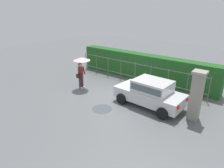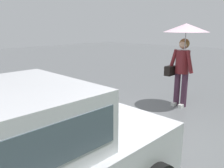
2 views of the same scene
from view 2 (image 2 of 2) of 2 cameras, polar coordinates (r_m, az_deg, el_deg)
The scene contains 3 objects.
ground_plane at distance 4.32m, azimuth 8.27°, elevation -13.88°, with size 40.00×40.00×0.00m, color slate.
pedestrian at distance 5.95m, azimuth 17.33°, elevation 9.25°, with size 1.07×1.07×2.08m.
puddle_near at distance 5.03m, azimuth -15.10°, elevation -10.03°, with size 1.09×1.09×0.00m, color #4C545B.
Camera 2 is at (3.20, 2.10, 2.00)m, focal length 37.11 mm.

